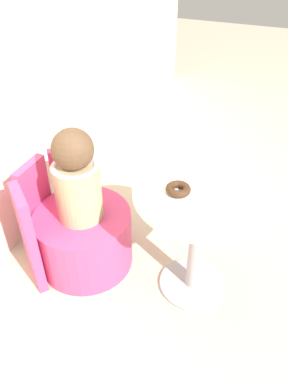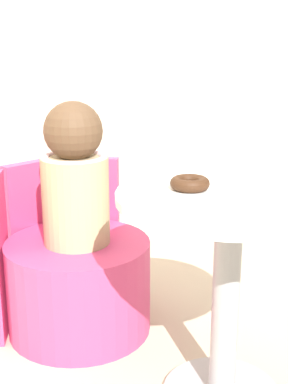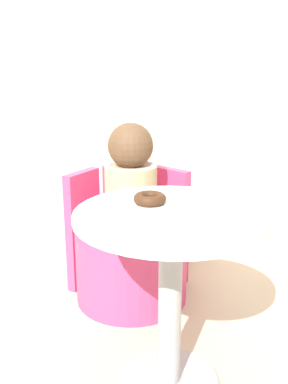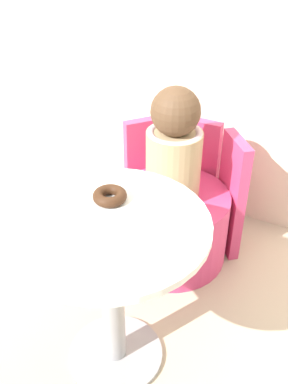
{
  "view_description": "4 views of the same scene",
  "coord_description": "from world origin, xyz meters",
  "px_view_note": "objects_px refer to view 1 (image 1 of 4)",
  "views": [
    {
      "loc": [
        -1.42,
        -0.29,
        1.72
      ],
      "look_at": [
        -0.11,
        0.24,
        0.63
      ],
      "focal_mm": 35.0,
      "sensor_mm": 36.0,
      "label": 1
    },
    {
      "loc": [
        -1.25,
        -0.89,
        1.09
      ],
      "look_at": [
        -0.13,
        0.24,
        0.64
      ],
      "focal_mm": 50.0,
      "sensor_mm": 36.0,
      "label": 2
    },
    {
      "loc": [
        -0.35,
        -1.41,
        1.16
      ],
      "look_at": [
        -0.08,
        0.34,
        0.64
      ],
      "focal_mm": 42.0,
      "sensor_mm": 36.0,
      "label": 3
    },
    {
      "loc": [
        0.56,
        -0.97,
        1.54
      ],
      "look_at": [
        -0.09,
        0.31,
        0.57
      ],
      "focal_mm": 42.0,
      "sensor_mm": 36.0,
      "label": 4
    }
  ],
  "objects_px": {
    "tub_chair": "(85,238)",
    "donut": "(178,189)",
    "round_table": "(200,220)",
    "child_figure": "(76,178)"
  },
  "relations": [
    {
      "from": "round_table",
      "to": "donut",
      "type": "height_order",
      "value": "donut"
    },
    {
      "from": "round_table",
      "to": "tub_chair",
      "type": "bearing_deg",
      "value": 95.21
    },
    {
      "from": "child_figure",
      "to": "donut",
      "type": "bearing_deg",
      "value": -89.73
    },
    {
      "from": "tub_chair",
      "to": "donut",
      "type": "distance_m",
      "value": 0.74
    },
    {
      "from": "round_table",
      "to": "child_figure",
      "type": "bearing_deg",
      "value": 95.21
    },
    {
      "from": "round_table",
      "to": "donut",
      "type": "distance_m",
      "value": 0.23
    },
    {
      "from": "round_table",
      "to": "child_figure",
      "type": "distance_m",
      "value": 0.66
    },
    {
      "from": "tub_chair",
      "to": "child_figure",
      "type": "bearing_deg",
      "value": 180.0
    },
    {
      "from": "round_table",
      "to": "tub_chair",
      "type": "distance_m",
      "value": 0.72
    },
    {
      "from": "tub_chair",
      "to": "donut",
      "type": "xyz_separation_m",
      "value": [
        0.0,
        -0.54,
        0.51
      ]
    }
  ]
}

